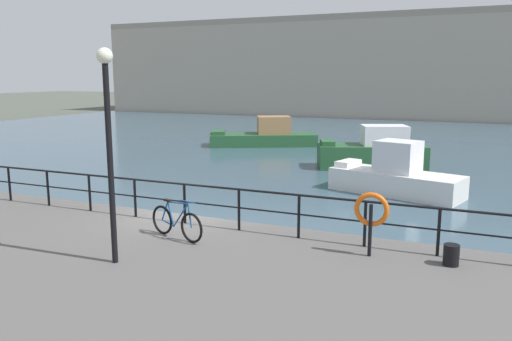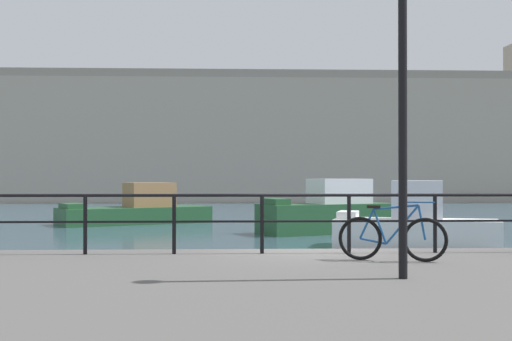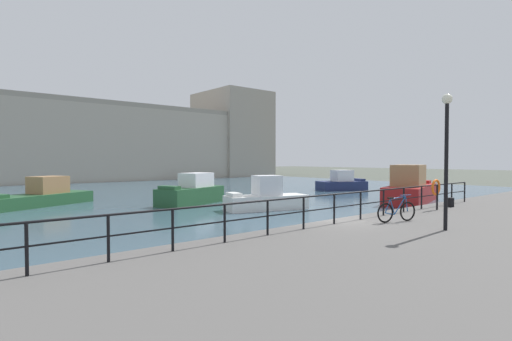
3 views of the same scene
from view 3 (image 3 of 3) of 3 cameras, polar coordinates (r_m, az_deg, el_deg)
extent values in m
plane|color=#4C5147|center=(15.46, 11.57, -10.55)|extent=(240.00, 240.00, 0.00)
cube|color=#385160|center=(41.45, -23.28, -2.99)|extent=(80.00, 60.00, 0.01)
cube|color=#A89E8E|center=(63.05, -29.18, 3.51)|extent=(78.59, 12.43, 11.08)
cube|color=gray|center=(77.06, -3.57, 5.31)|extent=(10.98, 13.67, 16.37)
cube|color=gray|center=(57.79, -28.15, 9.58)|extent=(78.59, 0.60, 0.70)
cube|color=maroon|center=(31.42, 21.90, -3.22)|extent=(8.16, 4.67, 1.29)
cube|color=#997047|center=(30.50, 21.62, -0.68)|extent=(3.40, 2.75, 1.56)
cube|color=maroon|center=(34.57, 22.95, -1.52)|extent=(1.41, 1.95, 0.24)
cube|color=#23512D|center=(31.02, -29.47, -3.81)|extent=(7.72, 5.62, 0.83)
cube|color=#997047|center=(31.42, -28.39, -1.86)|extent=(2.80, 2.59, 1.22)
cube|color=navy|center=(41.68, 12.53, -2.20)|extent=(5.50, 4.07, 0.95)
cube|color=silver|center=(41.65, 12.60, -0.74)|extent=(2.42, 2.30, 1.18)
cube|color=navy|center=(42.72, 14.99, -1.33)|extent=(1.18, 1.71, 0.24)
cube|color=white|center=(24.99, 1.53, -4.75)|extent=(5.62, 3.25, 0.93)
cube|color=silver|center=(24.91, 1.62, -2.21)|extent=(1.94, 1.79, 1.28)
cube|color=white|center=(24.06, -3.29, -3.59)|extent=(0.97, 1.42, 0.24)
cube|color=#23512D|center=(28.46, -9.60, -3.69)|extent=(5.95, 4.02, 1.22)
cube|color=silver|center=(28.89, -8.83, -1.37)|extent=(2.74, 2.36, 1.03)
cube|color=#23512D|center=(26.60, -12.71, -2.51)|extent=(1.17, 1.62, 0.24)
cylinder|color=black|center=(8.92, -30.82, -9.97)|extent=(0.07, 0.07, 1.05)
cylinder|color=black|center=(9.29, -21.01, -9.38)|extent=(0.07, 0.07, 1.05)
cylinder|color=black|center=(9.91, -12.23, -8.62)|extent=(0.07, 0.07, 1.05)
cylinder|color=black|center=(10.73, -4.66, -7.80)|extent=(0.07, 0.07, 1.05)
cylinder|color=black|center=(11.70, 1.73, -7.01)|extent=(0.07, 0.07, 1.05)
cylinder|color=black|center=(12.80, 7.05, -6.27)|extent=(0.07, 0.07, 1.05)
cylinder|color=black|center=(13.99, 11.50, -5.61)|extent=(0.07, 0.07, 1.05)
cylinder|color=black|center=(15.25, 15.22, -5.04)|extent=(0.07, 0.07, 1.05)
cylinder|color=black|center=(16.57, 18.35, -4.54)|extent=(0.07, 0.07, 1.05)
cylinder|color=black|center=(17.93, 21.01, -4.10)|extent=(0.07, 0.07, 1.05)
cylinder|color=black|center=(19.32, 23.30, -3.71)|extent=(0.07, 0.07, 1.05)
cylinder|color=black|center=(20.74, 25.27, -3.38)|extent=(0.07, 0.07, 1.05)
cylinder|color=black|center=(22.18, 26.98, -3.08)|extent=(0.07, 0.07, 1.05)
cylinder|color=black|center=(23.64, 28.48, -2.82)|extent=(0.07, 0.07, 1.05)
cylinder|color=black|center=(13.32, 9.39, -3.69)|extent=(23.74, 0.06, 0.06)
cylinder|color=black|center=(13.38, 9.38, -5.71)|extent=(23.74, 0.04, 0.04)
torus|color=black|center=(15.41, 21.52, -5.64)|extent=(0.71, 0.27, 0.72)
torus|color=black|center=(14.70, 18.59, -5.97)|extent=(0.71, 0.27, 0.72)
cylinder|color=#194C8C|center=(15.13, 20.54, -4.85)|extent=(0.53, 0.19, 0.66)
cylinder|color=#194C8C|center=(14.89, 19.53, -5.08)|extent=(0.23, 0.10, 0.58)
cylinder|color=#194C8C|center=(15.03, 20.27, -3.80)|extent=(0.70, 0.24, 0.11)
cylinder|color=#194C8C|center=(14.84, 19.20, -6.05)|extent=(0.42, 0.16, 0.12)
cylinder|color=#194C8C|center=(14.74, 18.92, -4.99)|extent=(0.26, 0.11, 0.51)
cylinder|color=#194C8C|center=(15.34, 21.39, -4.62)|extent=(0.14, 0.08, 0.57)
cube|color=black|center=(14.79, 19.26, -3.86)|extent=(0.24, 0.15, 0.05)
cylinder|color=#194C8C|center=(15.27, 21.26, -3.40)|extent=(0.50, 0.17, 0.02)
cylinder|color=black|center=(20.84, 26.84, -4.22)|extent=(0.32, 0.32, 0.44)
cylinder|color=black|center=(19.26, 25.22, -3.60)|extent=(0.08, 0.08, 1.15)
torus|color=orange|center=(19.25, 25.08, -2.27)|extent=(0.75, 0.11, 0.75)
cylinder|color=black|center=(13.79, 26.32, 0.45)|extent=(0.12, 0.12, 4.08)
sphere|color=silver|center=(13.92, 26.44, 9.45)|extent=(0.32, 0.32, 0.32)
camera|label=1|loc=(19.60, 57.82, 5.38)|focal=35.89mm
camera|label=2|loc=(10.89, 69.19, -4.12)|focal=47.57mm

